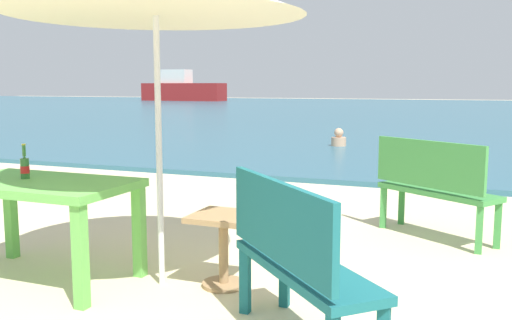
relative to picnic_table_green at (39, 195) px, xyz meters
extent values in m
plane|color=beige|center=(1.25, -0.22, -0.65)|extent=(120.00, 120.00, 0.00)
cube|color=#2D6075|center=(1.25, 29.78, -0.61)|extent=(120.00, 50.00, 0.08)
cube|color=#60B24C|center=(0.00, 0.00, 0.08)|extent=(1.40, 0.80, 0.06)
cube|color=#60B24C|center=(0.64, -0.34, -0.30)|extent=(0.08, 0.08, 0.70)
cube|color=#60B24C|center=(-0.64, 0.34, -0.30)|extent=(0.08, 0.08, 0.70)
cube|color=#60B24C|center=(0.64, 0.34, -0.30)|extent=(0.08, 0.08, 0.70)
cylinder|color=#2D662D|center=(-0.15, 0.03, 0.19)|extent=(0.06, 0.06, 0.16)
cone|color=#2D662D|center=(-0.15, 0.03, 0.27)|extent=(0.06, 0.06, 0.03)
cylinder|color=#2D662D|center=(-0.15, 0.03, 0.32)|extent=(0.03, 0.03, 0.09)
cylinder|color=red|center=(-0.15, 0.03, 0.18)|extent=(0.07, 0.07, 0.05)
cylinder|color=gold|center=(-0.15, 0.03, 0.37)|extent=(0.03, 0.03, 0.01)
cylinder|color=silver|center=(0.89, 0.25, 0.50)|extent=(0.04, 0.04, 2.30)
cube|color=#9E7A51|center=(1.33, 0.38, -0.13)|extent=(0.44, 0.44, 0.04)
cylinder|color=#9E7A51|center=(1.33, 0.38, -0.40)|extent=(0.07, 0.07, 0.50)
cylinder|color=#9E7A51|center=(1.33, 0.38, -0.64)|extent=(0.32, 0.32, 0.03)
cube|color=#196066|center=(2.15, -0.30, -0.20)|extent=(1.10, 1.11, 0.05)
cube|color=#196066|center=(2.04, -0.41, 0.08)|extent=(0.87, 0.88, 0.44)
cube|color=#196066|center=(1.86, 0.19, -0.44)|extent=(0.06, 0.06, 0.42)
cube|color=#196066|center=(1.66, -0.01, -0.44)|extent=(0.06, 0.06, 0.42)
cube|color=#3D8C42|center=(2.67, 2.35, -0.20)|extent=(1.20, 0.96, 0.05)
cube|color=#3D8C42|center=(2.59, 2.21, 0.08)|extent=(1.03, 0.69, 0.44)
cube|color=#3D8C42|center=(3.21, 2.16, -0.44)|extent=(0.06, 0.06, 0.42)
cube|color=#3D8C42|center=(2.29, 2.77, -0.44)|extent=(0.06, 0.06, 0.42)
cube|color=#3D8C42|center=(3.06, 1.93, -0.44)|extent=(0.06, 0.06, 0.42)
cube|color=#3D8C42|center=(2.14, 2.53, -0.44)|extent=(0.06, 0.06, 0.42)
cylinder|color=tan|center=(0.02, 9.41, -0.47)|extent=(0.34, 0.34, 0.20)
sphere|color=tan|center=(0.02, 9.41, -0.27)|extent=(0.21, 0.21, 0.21)
cube|color=maroon|center=(-22.56, 42.66, 0.23)|extent=(7.85, 2.14, 1.61)
cube|color=silver|center=(-23.28, 42.66, 1.66)|extent=(2.50, 1.61, 1.25)
camera|label=1|loc=(3.01, -3.18, 0.81)|focal=39.19mm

